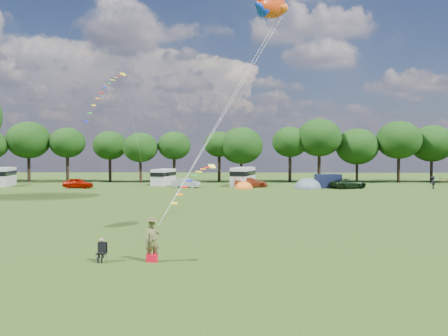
{
  "coord_description": "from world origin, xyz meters",
  "views": [
    {
      "loc": [
        0.79,
        -25.68,
        5.21
      ],
      "look_at": [
        0.0,
        8.0,
        4.0
      ],
      "focal_mm": 40.0,
      "sensor_mm": 36.0,
      "label": 1
    }
  ],
  "objects_px": {
    "kite_flyer": "(152,241)",
    "camp_chair": "(102,247)",
    "car_b": "(186,183)",
    "walker_b": "(433,182)",
    "campervan_b": "(163,177)",
    "campervan_a": "(3,176)",
    "car_d": "(348,184)",
    "tent_orange": "(244,189)",
    "campervan_c": "(243,176)",
    "fish_kite": "(269,6)",
    "car_c": "(251,182)",
    "car_a": "(78,183)",
    "tent_greyblue": "(308,188)"
  },
  "relations": [
    {
      "from": "car_a",
      "to": "walker_b",
      "type": "height_order",
      "value": "walker_b"
    },
    {
      "from": "car_d",
      "to": "fish_kite",
      "type": "relative_size",
      "value": 1.42
    },
    {
      "from": "car_b",
      "to": "campervan_a",
      "type": "bearing_deg",
      "value": 96.58
    },
    {
      "from": "campervan_b",
      "to": "camp_chair",
      "type": "height_order",
      "value": "campervan_b"
    },
    {
      "from": "car_c",
      "to": "fish_kite",
      "type": "xyz_separation_m",
      "value": [
        -0.26,
        -41.98,
        12.5
      ]
    },
    {
      "from": "campervan_b",
      "to": "tent_orange",
      "type": "relative_size",
      "value": 1.88
    },
    {
      "from": "car_b",
      "to": "tent_orange",
      "type": "xyz_separation_m",
      "value": [
        7.98,
        -1.66,
        -0.64
      ]
    },
    {
      "from": "campervan_b",
      "to": "fish_kite",
      "type": "xyz_separation_m",
      "value": [
        12.56,
        -45.94,
        11.9
      ]
    },
    {
      "from": "tent_greyblue",
      "to": "camp_chair",
      "type": "bearing_deg",
      "value": -109.77
    },
    {
      "from": "car_c",
      "to": "campervan_b",
      "type": "relative_size",
      "value": 0.87
    },
    {
      "from": "car_b",
      "to": "fish_kite",
      "type": "relative_size",
      "value": 1.06
    },
    {
      "from": "campervan_b",
      "to": "camp_chair",
      "type": "bearing_deg",
      "value": -159.53
    },
    {
      "from": "car_c",
      "to": "tent_greyblue",
      "type": "xyz_separation_m",
      "value": [
        7.68,
        -2.24,
        -0.66
      ]
    },
    {
      "from": "tent_greyblue",
      "to": "tent_orange",
      "type": "bearing_deg",
      "value": -177.54
    },
    {
      "from": "car_c",
      "to": "walker_b",
      "type": "distance_m",
      "value": 24.47
    },
    {
      "from": "tent_orange",
      "to": "camp_chair",
      "type": "xyz_separation_m",
      "value": [
        -7.36,
        -44.22,
        0.65
      ]
    },
    {
      "from": "car_c",
      "to": "kite_flyer",
      "type": "distance_m",
      "value": 47.14
    },
    {
      "from": "campervan_c",
      "to": "tent_orange",
      "type": "relative_size",
      "value": 2.15
    },
    {
      "from": "campervan_b",
      "to": "tent_greyblue",
      "type": "height_order",
      "value": "campervan_b"
    },
    {
      "from": "tent_orange",
      "to": "walker_b",
      "type": "height_order",
      "value": "walker_b"
    },
    {
      "from": "campervan_c",
      "to": "fish_kite",
      "type": "distance_m",
      "value": 45.45
    },
    {
      "from": "tent_greyblue",
      "to": "camp_chair",
      "type": "distance_m",
      "value": 47.39
    },
    {
      "from": "tent_orange",
      "to": "car_c",
      "type": "bearing_deg",
      "value": 69.35
    },
    {
      "from": "car_c",
      "to": "campervan_a",
      "type": "distance_m",
      "value": 35.95
    },
    {
      "from": "kite_flyer",
      "to": "camp_chair",
      "type": "distance_m",
      "value": 2.38
    },
    {
      "from": "tent_orange",
      "to": "walker_b",
      "type": "bearing_deg",
      "value": 0.21
    },
    {
      "from": "car_b",
      "to": "camp_chair",
      "type": "bearing_deg",
      "value": -166.9
    },
    {
      "from": "car_a",
      "to": "kite_flyer",
      "type": "bearing_deg",
      "value": -148.13
    },
    {
      "from": "tent_greyblue",
      "to": "campervan_b",
      "type": "bearing_deg",
      "value": 163.2
    },
    {
      "from": "camp_chair",
      "to": "fish_kite",
      "type": "xyz_separation_m",
      "value": [
        8.08,
        4.84,
        12.51
      ]
    },
    {
      "from": "camp_chair",
      "to": "tent_orange",
      "type": "bearing_deg",
      "value": 81.18
    },
    {
      "from": "fish_kite",
      "to": "tent_greyblue",
      "type": "bearing_deg",
      "value": 20.71
    },
    {
      "from": "tent_orange",
      "to": "camp_chair",
      "type": "distance_m",
      "value": 44.83
    },
    {
      "from": "campervan_b",
      "to": "tent_greyblue",
      "type": "distance_m",
      "value": 21.46
    },
    {
      "from": "campervan_b",
      "to": "kite_flyer",
      "type": "distance_m",
      "value": 51.18
    },
    {
      "from": "car_d",
      "to": "car_a",
      "type": "bearing_deg",
      "value": 68.66
    },
    {
      "from": "car_a",
      "to": "kite_flyer",
      "type": "xyz_separation_m",
      "value": [
        17.67,
        -44.5,
        0.26
      ]
    },
    {
      "from": "car_b",
      "to": "walker_b",
      "type": "xyz_separation_m",
      "value": [
        33.3,
        -1.57,
        0.22
      ]
    },
    {
      "from": "campervan_a",
      "to": "campervan_c",
      "type": "relative_size",
      "value": 0.96
    },
    {
      "from": "campervan_a",
      "to": "tent_orange",
      "type": "height_order",
      "value": "campervan_a"
    },
    {
      "from": "kite_flyer",
      "to": "car_c",
      "type": "bearing_deg",
      "value": 60.73
    },
    {
      "from": "campervan_a",
      "to": "camp_chair",
      "type": "relative_size",
      "value": 5.12
    },
    {
      "from": "car_a",
      "to": "campervan_a",
      "type": "distance_m",
      "value": 12.91
    },
    {
      "from": "campervan_b",
      "to": "campervan_a",
      "type": "bearing_deg",
      "value": 110.86
    },
    {
      "from": "campervan_b",
      "to": "car_b",
      "type": "bearing_deg",
      "value": -126.39
    },
    {
      "from": "car_b",
      "to": "walker_b",
      "type": "relative_size",
      "value": 2.14
    },
    {
      "from": "car_c",
      "to": "car_d",
      "type": "distance_m",
      "value": 13.37
    },
    {
      "from": "campervan_c",
      "to": "walker_b",
      "type": "relative_size",
      "value": 3.41
    },
    {
      "from": "campervan_a",
      "to": "kite_flyer",
      "type": "xyz_separation_m",
      "value": [
        29.92,
        -48.52,
        -0.48
      ]
    },
    {
      "from": "car_d",
      "to": "tent_orange",
      "type": "xyz_separation_m",
      "value": [
        -14.21,
        -0.62,
        -0.66
      ]
    }
  ]
}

